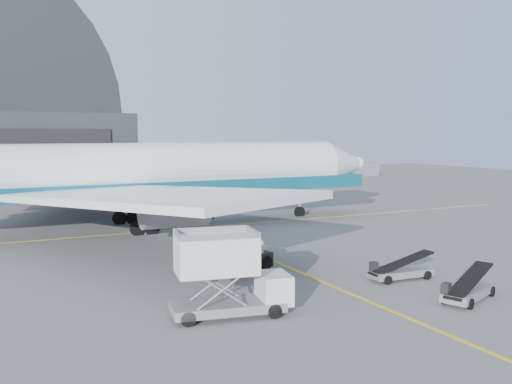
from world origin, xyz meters
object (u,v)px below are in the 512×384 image
catering_truck (226,276)px  belt_loader_a (468,291)px  pushback_tug (240,258)px  belt_loader_b (400,271)px  airliner (133,174)px

catering_truck → belt_loader_a: catering_truck is taller
catering_truck → pushback_tug: 10.07m
catering_truck → belt_loader_b: catering_truck is taller
belt_loader_a → belt_loader_b: belt_loader_a is taller
catering_truck → belt_loader_b: 12.91m
airliner → belt_loader_b: airliner is taller
belt_loader_b → airliner: bearing=114.4°
belt_loader_a → belt_loader_b: (-0.33, 5.17, -0.02)m
belt_loader_a → pushback_tug: bearing=102.2°
airliner → pushback_tug: airliner is taller
pushback_tug → belt_loader_a: (8.19, -12.22, -0.20)m
airliner → pushback_tug: bearing=-83.6°
airliner → pushback_tug: (2.17, -19.23, -4.59)m
pushback_tug → belt_loader_a: bearing=-71.3°
airliner → belt_loader_a: size_ratio=11.65×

